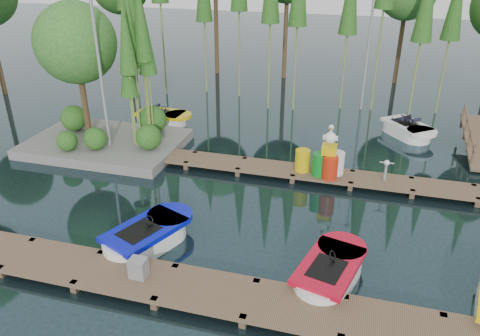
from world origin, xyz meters
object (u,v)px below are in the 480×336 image
(boat_red, at_px, (330,273))
(drum_cluster, at_px, (329,161))
(island, at_px, (94,70))
(boat_yellow_far, at_px, (162,118))
(yellow_barrel, at_px, (302,160))
(boat_blue, at_px, (148,237))
(utility_cabinet, at_px, (138,268))

(boat_red, distance_m, drum_cluster, 5.48)
(island, relative_size, boat_yellow_far, 2.37)
(yellow_barrel, height_order, drum_cluster, drum_cluster)
(boat_yellow_far, relative_size, yellow_barrel, 3.56)
(drum_cluster, bearing_deg, boat_red, -83.32)
(boat_blue, relative_size, boat_red, 1.05)
(island, xyz_separation_m, drum_cluster, (9.51, -0.94, -2.33))
(boat_blue, bearing_deg, island, 152.09)
(yellow_barrel, bearing_deg, boat_yellow_far, 152.22)
(boat_red, height_order, boat_yellow_far, boat_yellow_far)
(utility_cabinet, distance_m, drum_cluster, 7.89)
(boat_yellow_far, bearing_deg, boat_blue, -43.79)
(boat_blue, xyz_separation_m, boat_yellow_far, (-3.67, 9.15, 0.01))
(boat_yellow_far, relative_size, drum_cluster, 1.51)
(yellow_barrel, distance_m, drum_cluster, 0.97)
(utility_cabinet, distance_m, yellow_barrel, 7.60)
(boat_blue, xyz_separation_m, utility_cabinet, (0.57, -1.65, 0.27))
(island, xyz_separation_m, yellow_barrel, (8.56, -0.79, -2.48))
(yellow_barrel, xyz_separation_m, drum_cluster, (0.95, -0.15, 0.16))
(boat_red, xyz_separation_m, yellow_barrel, (-1.58, 5.56, 0.43))
(island, distance_m, boat_red, 12.32)
(boat_yellow_far, distance_m, yellow_barrel, 8.16)
(island, height_order, boat_red, island)
(boat_blue, height_order, yellow_barrel, yellow_barrel)
(drum_cluster, bearing_deg, yellow_barrel, 170.98)
(utility_cabinet, bearing_deg, boat_red, 17.60)
(boat_blue, height_order, drum_cluster, drum_cluster)
(boat_yellow_far, bearing_deg, utility_cabinet, -44.19)
(island, xyz_separation_m, boat_blue, (5.03, -6.14, -2.90))
(boat_blue, distance_m, drum_cluster, 6.89)
(island, relative_size, boat_blue, 2.10)
(boat_red, xyz_separation_m, boat_yellow_far, (-8.79, 9.36, 0.02))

